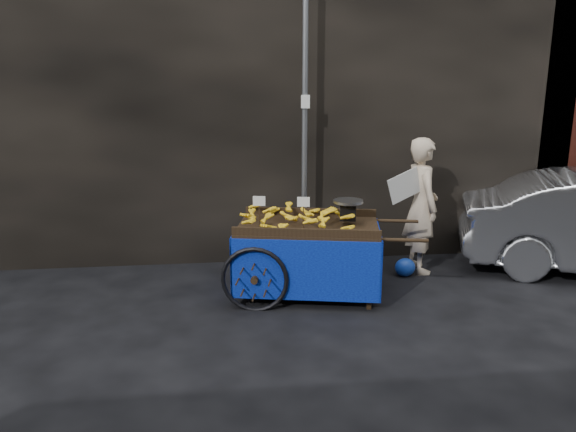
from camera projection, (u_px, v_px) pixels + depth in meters
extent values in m
plane|color=black|center=(295.00, 301.00, 7.06)|extent=(80.00, 80.00, 0.00)
cube|color=black|center=(211.00, 91.00, 8.83)|extent=(11.00, 2.00, 5.00)
cylinder|color=slate|center=(305.00, 131.00, 7.85)|extent=(0.08, 0.08, 4.00)
cube|color=white|center=(305.00, 102.00, 7.70)|extent=(0.12, 0.02, 0.18)
cube|color=black|center=(308.00, 228.00, 7.09)|extent=(1.95, 1.44, 0.07)
cube|color=black|center=(310.00, 212.00, 7.58)|extent=(1.73, 0.40, 0.11)
cube|color=black|center=(306.00, 233.00, 6.58)|extent=(1.73, 0.40, 0.11)
cube|color=black|center=(370.00, 275.00, 6.71)|extent=(0.07, 0.07, 0.88)
cube|color=black|center=(367.00, 252.00, 7.56)|extent=(0.07, 0.07, 0.88)
cylinder|color=black|center=(405.00, 240.00, 6.57)|extent=(0.55, 0.15, 0.04)
cylinder|color=black|center=(397.00, 221.00, 7.42)|extent=(0.55, 0.15, 0.04)
torus|color=black|center=(254.00, 280.00, 6.70)|extent=(0.82, 0.22, 0.83)
torus|color=black|center=(267.00, 250.00, 7.84)|extent=(0.82, 0.22, 0.83)
cylinder|color=black|center=(261.00, 263.00, 7.27)|extent=(0.30, 1.22, 0.06)
cube|color=#060D7C|center=(305.00, 271.00, 6.65)|extent=(1.77, 0.39, 0.75)
cube|color=#060D7C|center=(310.00, 243.00, 7.73)|extent=(1.77, 0.39, 0.75)
cube|color=#060D7C|center=(239.00, 254.00, 7.26)|extent=(0.25, 1.13, 0.75)
cube|color=#060D7C|center=(378.00, 258.00, 7.11)|extent=(0.25, 1.13, 0.75)
cube|color=black|center=(348.00, 213.00, 7.06)|extent=(0.23, 0.19, 0.18)
cylinder|color=silver|center=(348.00, 201.00, 7.02)|extent=(0.44, 0.44, 0.03)
cube|color=white|center=(259.00, 201.00, 6.94)|extent=(0.15, 0.04, 0.12)
cube|color=white|center=(303.00, 202.00, 6.89)|extent=(0.15, 0.04, 0.12)
imported|color=#CAB396|center=(421.00, 206.00, 7.92)|extent=(0.51, 0.73, 1.93)
cube|color=silver|center=(405.00, 186.00, 7.62)|extent=(0.56, 0.21, 0.50)
ellipsoid|color=#173DAF|center=(405.00, 267.00, 7.88)|extent=(0.29, 0.23, 0.26)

